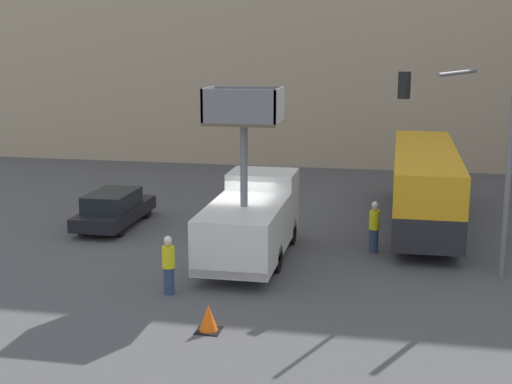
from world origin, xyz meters
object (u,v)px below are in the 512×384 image
at_px(road_worker_directing, 374,227).
at_px(traffic_cone_near_truck, 208,319).
at_px(city_bus, 424,180).
at_px(parked_car_curbside, 114,209).
at_px(road_worker_near_truck, 169,265).
at_px(traffic_light_pole, 472,134).
at_px(utility_truck, 251,217).

distance_m(road_worker_directing, traffic_cone_near_truck, 8.93).
distance_m(city_bus, parked_car_curbside, 12.68).
height_order(road_worker_near_truck, traffic_cone_near_truck, road_worker_near_truck).
bearing_deg(city_bus, traffic_light_pole, -164.23).
height_order(utility_truck, parked_car_curbside, utility_truck).
xyz_separation_m(road_worker_near_truck, road_worker_directing, (5.85, 5.51, 0.04)).
height_order(city_bus, road_worker_near_truck, city_bus).
bearing_deg(road_worker_near_truck, parked_car_curbside, 121.50).
height_order(city_bus, road_worker_directing, city_bus).
xyz_separation_m(road_worker_near_truck, traffic_cone_near_truck, (1.88, -2.47, -0.55)).
distance_m(road_worker_near_truck, road_worker_directing, 8.04).
relative_size(city_bus, parked_car_curbside, 2.47).
distance_m(road_worker_near_truck, traffic_cone_near_truck, 3.15).
bearing_deg(utility_truck, road_worker_near_truck, -114.15).
relative_size(utility_truck, parked_car_curbside, 1.38).
bearing_deg(parked_car_curbside, city_bus, 12.79).
bearing_deg(road_worker_directing, city_bus, 82.47).
bearing_deg(road_worker_near_truck, road_worker_directing, 41.50).
bearing_deg(parked_car_curbside, utility_truck, -26.89).
xyz_separation_m(traffic_light_pole, road_worker_near_truck, (-8.85, -4.06, -3.64)).
bearing_deg(traffic_light_pole, traffic_cone_near_truck, -136.87).
relative_size(city_bus, traffic_cone_near_truck, 16.18).
distance_m(utility_truck, traffic_cone_near_truck, 6.41).
relative_size(traffic_light_pole, road_worker_near_truck, 3.75).
bearing_deg(road_worker_near_truck, traffic_light_pole, 22.83).
relative_size(utility_truck, traffic_light_pole, 0.98).
bearing_deg(road_worker_near_truck, city_bus, 50.30).
relative_size(road_worker_near_truck, road_worker_directing, 0.96).
bearing_deg(utility_truck, traffic_cone_near_truck, -88.54).
xyz_separation_m(city_bus, road_worker_directing, (-1.83, -4.35, -0.91)).
bearing_deg(utility_truck, city_bus, 45.31).
relative_size(road_worker_directing, traffic_cone_near_truck, 2.55).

